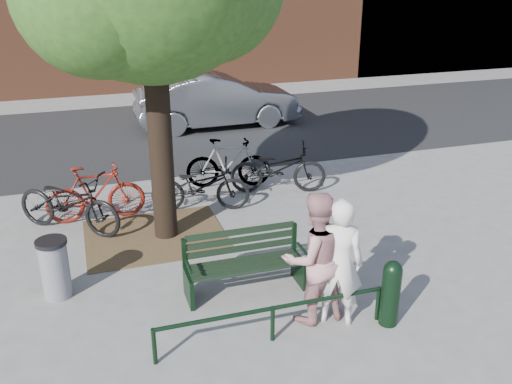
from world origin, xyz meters
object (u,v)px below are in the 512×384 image
object	(u,v)px
parked_car	(217,100)
person_right	(314,258)
park_bench	(244,261)
bicycle_c	(200,186)
person_left	(338,262)
bollard	(391,291)
litter_bin	(55,268)

from	to	relation	value
parked_car	person_right	bearing A→B (deg)	172.64
park_bench	bicycle_c	xyz separation A→B (m)	(0.03, 3.02, 0.02)
park_bench	person_left	bearing A→B (deg)	-49.92
park_bench	parked_car	distance (m)	8.91
bollard	parked_car	bearing A→B (deg)	88.87
bicycle_c	person_left	bearing A→B (deg)	-153.27
park_bench	parked_car	world-z (taller)	parked_car
person_right	litter_bin	size ratio (longest dim) A/B	2.04
park_bench	litter_bin	size ratio (longest dim) A/B	1.93
person_left	person_right	world-z (taller)	person_right
person_left	bollard	xyz separation A→B (m)	(0.65, -0.28, -0.39)
person_left	litter_bin	bearing A→B (deg)	0.09
litter_bin	person_left	bearing A→B (deg)	-26.52
person_right	bollard	bearing A→B (deg)	150.46
litter_bin	parked_car	xyz separation A→B (m)	(4.42, 8.07, 0.31)
person_left	person_right	size ratio (longest dim) A/B	0.97
litter_bin	person_right	bearing A→B (deg)	-26.23
park_bench	person_left	world-z (taller)	person_left
bollard	parked_car	distance (m)	10.13
person_left	person_right	distance (m)	0.32
bollard	person_left	bearing A→B (deg)	157.04
bollard	parked_car	xyz separation A→B (m)	(0.20, 10.13, 0.26)
person_right	bicycle_c	size ratio (longest dim) A/B	0.97
park_bench	bollard	xyz separation A→B (m)	(1.60, -1.40, 0.02)
person_right	litter_bin	bearing A→B (deg)	-30.68
person_right	park_bench	bearing A→B (deg)	-59.73
person_left	bicycle_c	xyz separation A→B (m)	(-0.92, 4.14, -0.40)
parked_car	person_left	bearing A→B (deg)	174.34
bollard	parked_car	size ratio (longest dim) A/B	0.20
park_bench	parked_car	bearing A→B (deg)	78.34
litter_bin	park_bench	bearing A→B (deg)	-13.98
bollard	bicycle_c	xyz separation A→B (m)	(-1.57, 4.42, -0.01)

